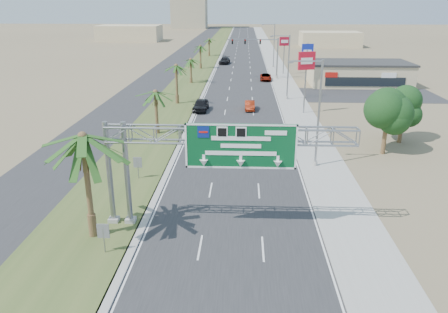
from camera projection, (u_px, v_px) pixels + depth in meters
name	position (u px, v px, depth m)	size (l,w,h in m)	color
road	(242.00, 56.00, 124.62)	(12.00, 300.00, 0.02)	#28282B
sidewalk_right	(272.00, 56.00, 124.24)	(4.00, 300.00, 0.10)	#9E9B93
median_grass	(207.00, 56.00, 125.04)	(7.00, 300.00, 0.12)	#3F5425
opposing_road	(183.00, 56.00, 125.36)	(8.00, 300.00, 0.02)	#28282B
sign_gantry	(217.00, 143.00, 28.46)	(16.75, 1.24, 7.50)	gray
palm_near	(83.00, 137.00, 26.71)	(5.70, 5.70, 8.35)	brown
palm_row_b	(155.00, 93.00, 49.99)	(3.99, 3.99, 5.95)	brown
palm_row_c	(176.00, 67.00, 64.79)	(3.99, 3.99, 6.75)	brown
palm_row_d	(191.00, 60.00, 82.15)	(3.99, 3.99, 5.45)	brown
palm_row_e	(200.00, 46.00, 99.81)	(3.99, 3.99, 6.15)	brown
palm_row_f	(209.00, 39.00, 123.46)	(3.99, 3.99, 5.75)	brown
streetlight_near	(316.00, 118.00, 39.91)	(3.27, 0.44, 10.00)	gray
streetlight_mid	(287.00, 70.00, 68.15)	(3.27, 0.44, 10.00)	gray
streetlight_far	(273.00, 47.00, 102.03)	(3.27, 0.44, 10.00)	gray
signal_mast	(267.00, 54.00, 86.99)	(10.28, 0.71, 8.00)	gray
store_building	(358.00, 74.00, 81.59)	(18.00, 10.00, 4.00)	#CAB388
oak_near	(388.00, 111.00, 43.40)	(4.50, 4.50, 6.80)	brown
oak_far	(404.00, 109.00, 47.27)	(3.50, 3.50, 5.60)	brown
median_signback_a	(103.00, 233.00, 26.60)	(0.75, 0.08, 2.08)	gray
median_signback_b	(138.00, 164.00, 37.92)	(0.75, 0.08, 2.08)	gray
building_distant_left	(130.00, 33.00, 172.64)	(24.00, 14.00, 6.00)	#CAB388
building_distant_right	(330.00, 39.00, 150.72)	(20.00, 12.00, 5.00)	#CAB388
car_left_lane	(201.00, 105.00, 62.18)	(1.97, 4.90, 1.67)	black
car_mid_lane	(250.00, 106.00, 62.81)	(1.38, 3.97, 1.31)	maroon
car_right_lane	(266.00, 77.00, 86.34)	(2.16, 4.68, 1.30)	gray
car_far	(225.00, 61.00, 109.24)	(2.25, 5.54, 1.61)	black
pole_sign_red_near	(306.00, 64.00, 58.83)	(2.38, 1.01, 8.66)	gray
pole_sign_blue	(307.00, 55.00, 74.90)	(2.02, 0.59, 8.20)	gray
pole_sign_red_far	(284.00, 44.00, 91.84)	(2.20, 0.85, 7.99)	gray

